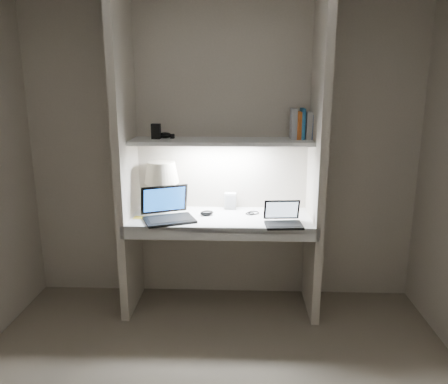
{
  "coord_description": "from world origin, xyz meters",
  "views": [
    {
      "loc": [
        0.15,
        -2.05,
        1.79
      ],
      "look_at": [
        0.03,
        1.05,
        1.01
      ],
      "focal_mm": 35.0,
      "sensor_mm": 36.0,
      "label": 1
    }
  ],
  "objects_px": {
    "laptop_main": "(167,212)",
    "book_row": "(305,124)",
    "laptop_netbook": "(283,219)",
    "table_lamp": "(162,178)",
    "speaker": "(230,201)"
  },
  "relations": [
    {
      "from": "table_lamp",
      "to": "book_row",
      "type": "relative_size",
      "value": 1.73
    },
    {
      "from": "table_lamp",
      "to": "laptop_netbook",
      "type": "xyz_separation_m",
      "value": [
        0.95,
        -0.31,
        -0.24
      ]
    },
    {
      "from": "table_lamp",
      "to": "laptop_netbook",
      "type": "relative_size",
      "value": 1.44
    },
    {
      "from": "table_lamp",
      "to": "speaker",
      "type": "height_order",
      "value": "table_lamp"
    },
    {
      "from": "laptop_main",
      "to": "book_row",
      "type": "bearing_deg",
      "value": -10.05
    },
    {
      "from": "speaker",
      "to": "table_lamp",
      "type": "bearing_deg",
      "value": -165.75
    },
    {
      "from": "laptop_main",
      "to": "laptop_netbook",
      "type": "relative_size",
      "value": 1.63
    },
    {
      "from": "laptop_main",
      "to": "book_row",
      "type": "distance_m",
      "value": 1.26
    },
    {
      "from": "table_lamp",
      "to": "laptop_netbook",
      "type": "distance_m",
      "value": 1.03
    },
    {
      "from": "laptop_main",
      "to": "speaker",
      "type": "xyz_separation_m",
      "value": [
        0.48,
        0.3,
        0.01
      ]
    },
    {
      "from": "laptop_main",
      "to": "book_row",
      "type": "xyz_separation_m",
      "value": [
        1.05,
        0.24,
        0.65
      ]
    },
    {
      "from": "speaker",
      "to": "laptop_netbook",
      "type": "bearing_deg",
      "value": -41.01
    },
    {
      "from": "laptop_netbook",
      "to": "book_row",
      "type": "xyz_separation_m",
      "value": [
        0.18,
        0.34,
        0.67
      ]
    },
    {
      "from": "table_lamp",
      "to": "laptop_main",
      "type": "relative_size",
      "value": 0.89
    },
    {
      "from": "laptop_main",
      "to": "laptop_netbook",
      "type": "bearing_deg",
      "value": -29.69
    }
  ]
}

